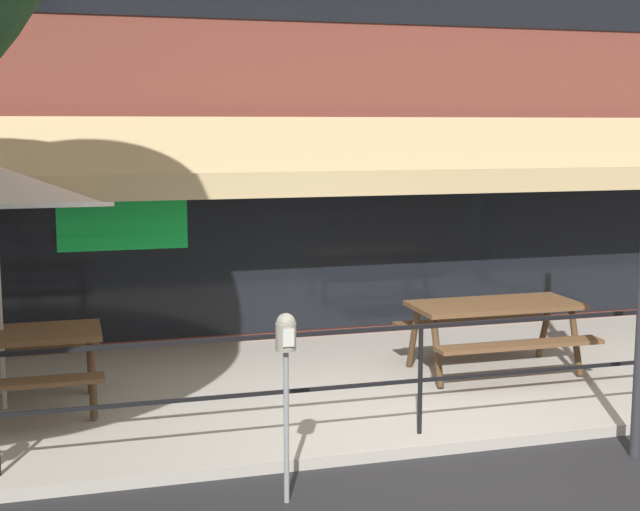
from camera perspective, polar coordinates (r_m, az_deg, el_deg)
ground_plane at (r=7.70m, az=7.23°, el=-12.65°), size 120.00×120.00×0.00m
patio_deck at (r=9.46m, az=2.44°, el=-8.25°), size 15.00×4.00×0.10m
restaurant_building at (r=11.21m, az=-1.09°, el=11.34°), size 15.00×1.60×6.71m
patio_railing at (r=7.72m, az=6.46°, el=-6.35°), size 13.84×0.04×0.97m
picnic_table_left at (r=8.72m, az=-19.76°, el=-5.72°), size 1.80×1.42×0.76m
picnic_table_centre at (r=9.77m, az=11.10°, el=-3.90°), size 1.80×1.42×0.76m
parking_meter_far at (r=6.43m, az=-2.19°, el=-6.09°), size 0.15×0.16×1.42m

